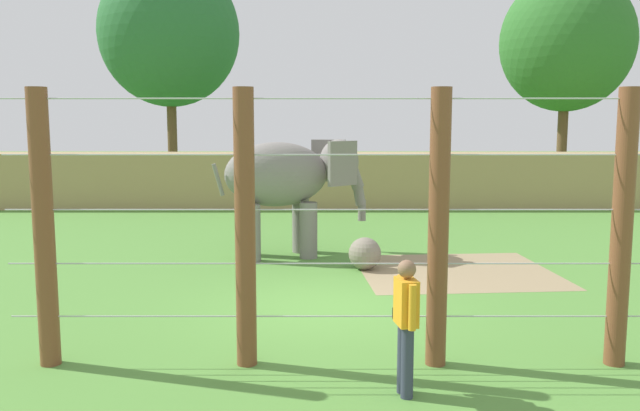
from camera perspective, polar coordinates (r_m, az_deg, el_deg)
The scene contains 9 objects.
ground_plane at distance 11.74m, azimuth 0.93°, elevation -8.94°, with size 120.00×120.00×0.00m, color #518938.
dirt_patch at distance 14.83m, azimuth 11.84°, elevation -5.62°, with size 4.18×3.71×0.01m, color #937F5B.
embankment_wall at distance 25.03m, azimuth 0.49°, elevation 2.22°, with size 36.00×1.80×2.09m, color tan.
elephant at distance 15.91m, azimuth -2.66°, elevation 2.29°, with size 3.74×2.09×2.85m.
enrichment_ball at distance 14.65m, azimuth 4.02°, elevation -4.20°, with size 0.73×0.73×0.73m, color gray.
cable_fence at distance 8.71m, azimuth 1.60°, elevation -2.05°, with size 8.70×0.27×3.74m.
zookeeper at distance 8.01m, azimuth 7.58°, elevation -9.94°, with size 0.28×0.58×1.67m.
tree_far_left at distance 31.57m, azimuth -12.87°, elevation 14.39°, with size 6.35×6.35×10.60m.
tree_left_of_centre at distance 31.54m, azimuth 20.76°, elevation 13.12°, with size 5.76×5.76×9.75m.
Camera 1 is at (-0.17, -11.27, 3.30)m, focal length 36.78 mm.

